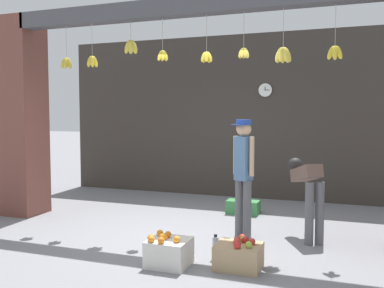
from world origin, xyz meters
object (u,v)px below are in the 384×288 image
Objects in this scene: shopkeeper at (243,169)px; fruit_crate_oranges at (169,252)px; worker_stooping at (308,188)px; water_bottle at (215,248)px; produce_box_green at (243,207)px; fruit_crate_apples at (239,255)px; wall_clock at (265,90)px.

shopkeeper reaches higher than fruit_crate_oranges.
worker_stooping is 1.58m from water_bottle.
produce_box_green is (0.20, 2.70, -0.04)m from fruit_crate_oranges.
shopkeeper is at bearing 101.09° from fruit_crate_apples.
produce_box_green is (-0.55, 2.53, -0.03)m from fruit_crate_apples.
fruit_crate_apples is at bearing 127.76° from shopkeeper.
fruit_crate_apples is 1.76× the size of wall_clock.
wall_clock is (-0.22, 2.75, 1.20)m from shopkeeper.
fruit_crate_oranges is 4.54m from wall_clock.
water_bottle is (0.42, 0.38, -0.02)m from fruit_crate_oranges.
water_bottle is (0.22, -2.33, 0.02)m from produce_box_green.
wall_clock is (0.30, 4.07, 1.98)m from fruit_crate_oranges.
wall_clock is (-0.45, 3.90, 1.99)m from fruit_crate_apples.
shopkeeper is at bearing 68.40° from fruit_crate_oranges.
fruit_crate_apples is at bearing 13.15° from fruit_crate_oranges.
fruit_crate_apples is (0.75, 0.18, -0.01)m from fruit_crate_oranges.
fruit_crate_apples is 4.40m from wall_clock.
produce_box_green is 1.93× the size of wall_clock.
fruit_crate_oranges is 0.57m from water_bottle.
water_bottle is 1.04× the size of wall_clock.
water_bottle is at bearing 148.03° from fruit_crate_apples.
water_bottle reaches higher than produce_box_green.
water_bottle is 4.20m from wall_clock.
fruit_crate_oranges is 1.53× the size of water_bottle.
worker_stooping is 3.82× the size of wall_clock.
shopkeeper is 0.88m from worker_stooping.
worker_stooping reaches higher than produce_box_green.
fruit_crate_oranges is at bearing -94.25° from wall_clock.
produce_box_green is at bearing -50.26° from shopkeeper.
wall_clock reaches higher than water_bottle.
water_bottle is at bearing -88.11° from wall_clock.
water_bottle is at bearing 41.67° from fruit_crate_oranges.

